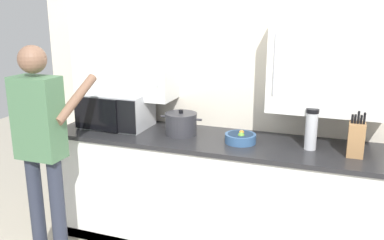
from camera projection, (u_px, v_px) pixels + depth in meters
name	position (u px, v px, depth m)	size (l,w,h in m)	color
back_wall_tiled	(224.00, 77.00, 3.49)	(3.51, 0.44, 2.65)	beige
counter_unit	(211.00, 193.00, 3.45)	(2.66, 0.68, 0.95)	white
microwave_oven	(113.00, 110.00, 3.62)	(0.58, 0.42, 0.30)	#B7BABF
fruit_bowl	(240.00, 138.00, 3.20)	(0.24, 0.24, 0.10)	#335684
knife_block	(356.00, 139.00, 2.90)	(0.11, 0.15, 0.33)	#A37547
stock_pot	(181.00, 124.00, 3.40)	(0.36, 0.26, 0.21)	#2D2D33
thermos_flask	(311.00, 129.00, 3.03)	(0.09, 0.09, 0.31)	#B7BABF
person_figure	(41.00, 140.00, 3.05)	(0.47, 0.54, 1.71)	#282D3D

